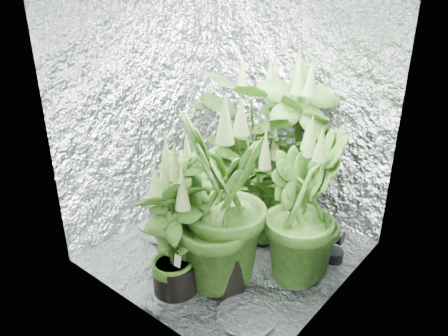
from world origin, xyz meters
TOP-DOWN VIEW (x-y plane):
  - ground at (0.00, 0.00)m, footprint 1.60×1.60m
  - walls at (0.00, 0.00)m, footprint 1.62×1.62m
  - plant_a at (-0.17, 0.59)m, footprint 1.36×1.36m
  - plant_b at (0.15, 0.64)m, footprint 0.92×0.92m
  - plant_c at (0.54, 0.08)m, footprint 0.57×0.57m
  - plant_d at (-0.21, -0.19)m, footprint 0.58×0.58m
  - plant_e at (0.06, 0.29)m, footprint 1.00×1.00m
  - plant_f at (0.04, -0.58)m, footprint 0.59×0.59m
  - plant_g at (0.20, -0.32)m, footprint 0.82×0.82m
  - plant_h at (-0.05, -0.35)m, footprint 0.70×0.70m
  - circulation_fan at (0.61, 0.38)m, footprint 0.15×0.30m
  - plant_label at (0.10, -0.61)m, footprint 0.05×0.02m

SIDE VIEW (x-z plane):
  - ground at x=0.00m, z-range 0.00..0.00m
  - circulation_fan at x=0.61m, z-range -0.03..0.32m
  - plant_label at x=0.10m, z-range 0.26..0.34m
  - plant_d at x=-0.21m, z-range -0.04..0.79m
  - plant_f at x=0.04m, z-range -0.05..0.87m
  - plant_e at x=0.06m, z-range -0.03..0.87m
  - plant_h at x=-0.05m, z-range -0.04..0.94m
  - plant_c at x=0.54m, z-range -0.04..1.06m
  - plant_g at x=0.20m, z-range -0.04..1.22m
  - plant_a at x=-0.17m, z-range -0.03..1.27m
  - plant_b at x=0.15m, z-range -0.05..1.31m
  - walls at x=0.00m, z-range 0.00..2.00m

